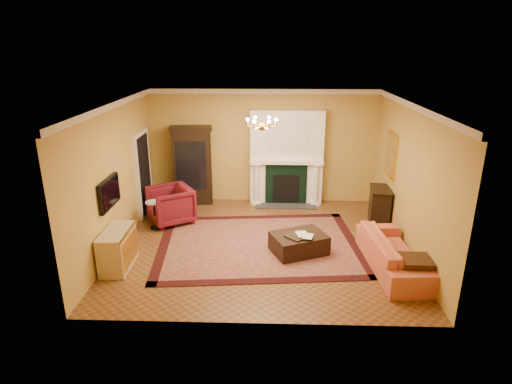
{
  "coord_description": "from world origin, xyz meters",
  "views": [
    {
      "loc": [
        0.16,
        -8.32,
        4.1
      ],
      "look_at": [
        -0.12,
        0.3,
        1.09
      ],
      "focal_mm": 30.0,
      "sensor_mm": 36.0,
      "label": 1
    }
  ],
  "objects_px": {
    "console_table": "(379,207)",
    "leather_ottoman": "(299,243)",
    "china_cabinet": "(193,167)",
    "wingback_armchair": "(170,203)",
    "coral_sofa": "(395,248)",
    "pedestal_table": "(155,213)",
    "end_table": "(414,273)",
    "commode": "(118,249)"
  },
  "relations": [
    {
      "from": "china_cabinet",
      "to": "leather_ottoman",
      "type": "height_order",
      "value": "china_cabinet"
    },
    {
      "from": "coral_sofa",
      "to": "china_cabinet",
      "type": "bearing_deg",
      "value": 47.8
    },
    {
      "from": "china_cabinet",
      "to": "leather_ottoman",
      "type": "xyz_separation_m",
      "value": [
        2.65,
        -2.85,
        -0.78
      ]
    },
    {
      "from": "pedestal_table",
      "to": "coral_sofa",
      "type": "distance_m",
      "value": 5.31
    },
    {
      "from": "pedestal_table",
      "to": "end_table",
      "type": "relative_size",
      "value": 1.21
    },
    {
      "from": "end_table",
      "to": "console_table",
      "type": "xyz_separation_m",
      "value": [
        0.06,
        2.86,
        0.15
      ]
    },
    {
      "from": "wingback_armchair",
      "to": "commode",
      "type": "relative_size",
      "value": 0.96
    },
    {
      "from": "commode",
      "to": "coral_sofa",
      "type": "relative_size",
      "value": 0.45
    },
    {
      "from": "coral_sofa",
      "to": "console_table",
      "type": "height_order",
      "value": "coral_sofa"
    },
    {
      "from": "coral_sofa",
      "to": "end_table",
      "type": "bearing_deg",
      "value": -169.46
    },
    {
      "from": "commode",
      "to": "leather_ottoman",
      "type": "distance_m",
      "value": 3.58
    },
    {
      "from": "coral_sofa",
      "to": "end_table",
      "type": "xyz_separation_m",
      "value": [
        0.18,
        -0.67,
        -0.16
      ]
    },
    {
      "from": "china_cabinet",
      "to": "console_table",
      "type": "height_order",
      "value": "china_cabinet"
    },
    {
      "from": "end_table",
      "to": "coral_sofa",
      "type": "bearing_deg",
      "value": 104.77
    },
    {
      "from": "console_table",
      "to": "coral_sofa",
      "type": "bearing_deg",
      "value": -87.57
    },
    {
      "from": "wingback_armchair",
      "to": "commode",
      "type": "xyz_separation_m",
      "value": [
        -0.54,
        -2.18,
        -0.11
      ]
    },
    {
      "from": "pedestal_table",
      "to": "commode",
      "type": "relative_size",
      "value": 0.66
    },
    {
      "from": "commode",
      "to": "end_table",
      "type": "relative_size",
      "value": 1.85
    },
    {
      "from": "commode",
      "to": "leather_ottoman",
      "type": "xyz_separation_m",
      "value": [
        3.51,
        0.7,
        -0.16
      ]
    },
    {
      "from": "coral_sofa",
      "to": "leather_ottoman",
      "type": "bearing_deg",
      "value": 67.1
    },
    {
      "from": "china_cabinet",
      "to": "console_table",
      "type": "bearing_deg",
      "value": -22.75
    },
    {
      "from": "wingback_armchair",
      "to": "coral_sofa",
      "type": "bearing_deg",
      "value": 34.98
    },
    {
      "from": "pedestal_table",
      "to": "coral_sofa",
      "type": "bearing_deg",
      "value": -18.77
    },
    {
      "from": "china_cabinet",
      "to": "coral_sofa",
      "type": "bearing_deg",
      "value": -45.66
    },
    {
      "from": "console_table",
      "to": "leather_ottoman",
      "type": "bearing_deg",
      "value": -132.84
    },
    {
      "from": "console_table",
      "to": "wingback_armchair",
      "type": "bearing_deg",
      "value": -170.16
    },
    {
      "from": "coral_sofa",
      "to": "wingback_armchair",
      "type": "bearing_deg",
      "value": 62.03
    },
    {
      "from": "leather_ottoman",
      "to": "china_cabinet",
      "type": "bearing_deg",
      "value": 109.84
    },
    {
      "from": "china_cabinet",
      "to": "commode",
      "type": "bearing_deg",
      "value": -111.32
    },
    {
      "from": "end_table",
      "to": "console_table",
      "type": "height_order",
      "value": "console_table"
    },
    {
      "from": "coral_sofa",
      "to": "leather_ottoman",
      "type": "height_order",
      "value": "coral_sofa"
    },
    {
      "from": "china_cabinet",
      "to": "pedestal_table",
      "type": "height_order",
      "value": "china_cabinet"
    },
    {
      "from": "console_table",
      "to": "leather_ottoman",
      "type": "height_order",
      "value": "console_table"
    },
    {
      "from": "wingback_armchair",
      "to": "pedestal_table",
      "type": "relative_size",
      "value": 1.47
    },
    {
      "from": "console_table",
      "to": "pedestal_table",
      "type": "bearing_deg",
      "value": -166.18
    },
    {
      "from": "wingback_armchair",
      "to": "console_table",
      "type": "xyz_separation_m",
      "value": [
        4.97,
        0.11,
        -0.06
      ]
    },
    {
      "from": "wingback_armchair",
      "to": "leather_ottoman",
      "type": "xyz_separation_m",
      "value": [
        2.97,
        -1.49,
        -0.27
      ]
    },
    {
      "from": "coral_sofa",
      "to": "leather_ottoman",
      "type": "distance_m",
      "value": 1.88
    },
    {
      "from": "end_table",
      "to": "pedestal_table",
      "type": "bearing_deg",
      "value": 155.46
    },
    {
      "from": "end_table",
      "to": "leather_ottoman",
      "type": "xyz_separation_m",
      "value": [
        -1.94,
        1.26,
        -0.06
      ]
    },
    {
      "from": "commode",
      "to": "console_table",
      "type": "distance_m",
      "value": 5.97
    },
    {
      "from": "china_cabinet",
      "to": "end_table",
      "type": "relative_size",
      "value": 3.63
    }
  ]
}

